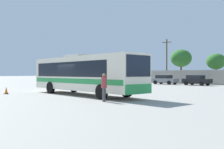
# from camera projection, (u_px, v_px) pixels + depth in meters

# --- Properties ---
(ground_plane) EXTENTS (300.00, 300.00, 0.00)m
(ground_plane) POSITION_uv_depth(u_px,v_px,m) (148.00, 90.00, 28.59)
(ground_plane) COLOR gray
(perimeter_wall) EXTENTS (80.00, 0.30, 2.32)m
(perimeter_wall) POSITION_uv_depth(u_px,v_px,m) (217.00, 77.00, 40.13)
(perimeter_wall) COLOR #9E998C
(perimeter_wall) RESTS_ON ground_plane
(coach_bus_cream_green) EXTENTS (12.31, 2.95, 3.39)m
(coach_bus_cream_green) POSITION_uv_depth(u_px,v_px,m) (83.00, 73.00, 21.57)
(coach_bus_cream_green) COLOR silver
(coach_bus_cream_green) RESTS_ON ground_plane
(attendant_by_bus_door) EXTENTS (0.49, 0.49, 1.79)m
(attendant_by_bus_door) POSITION_uv_depth(u_px,v_px,m) (104.00, 86.00, 16.53)
(attendant_by_bus_door) COLOR #4C4C51
(attendant_by_bus_door) RESTS_ON ground_plane
(vendor_umbrella_near_gate_orange) EXTENTS (1.81, 1.81, 2.09)m
(vendor_umbrella_near_gate_orange) POSITION_uv_depth(u_px,v_px,m) (46.00, 74.00, 34.75)
(vendor_umbrella_near_gate_orange) COLOR gray
(vendor_umbrella_near_gate_orange) RESTS_ON ground_plane
(parked_car_leftmost_silver) EXTENTS (4.65, 2.25, 1.41)m
(parked_car_leftmost_silver) POSITION_uv_depth(u_px,v_px,m) (135.00, 79.00, 46.57)
(parked_car_leftmost_silver) COLOR #B7BABF
(parked_car_leftmost_silver) RESTS_ON ground_plane
(parked_car_second_grey) EXTENTS (4.28, 2.15, 1.51)m
(parked_car_second_grey) POSITION_uv_depth(u_px,v_px,m) (165.00, 79.00, 42.49)
(parked_car_second_grey) COLOR slate
(parked_car_second_grey) RESTS_ON ground_plane
(parked_car_third_black) EXTENTS (4.07, 2.02, 1.52)m
(parked_car_third_black) POSITION_uv_depth(u_px,v_px,m) (196.00, 80.00, 38.66)
(parked_car_third_black) COLOR black
(parked_car_third_black) RESTS_ON ground_plane
(utility_pole_near) EXTENTS (1.79, 0.45, 8.26)m
(utility_pole_near) POSITION_uv_depth(u_px,v_px,m) (167.00, 60.00, 49.08)
(utility_pole_near) COLOR #4C3823
(utility_pole_near) RESTS_ON ground_plane
(roadside_tree_left) EXTENTS (4.00, 4.00, 6.43)m
(roadside_tree_left) POSITION_uv_depth(u_px,v_px,m) (181.00, 58.00, 50.33)
(roadside_tree_left) COLOR brown
(roadside_tree_left) RESTS_ON ground_plane
(roadside_tree_midleft) EXTENTS (3.40, 3.40, 5.39)m
(roadside_tree_midleft) POSITION_uv_depth(u_px,v_px,m) (216.00, 62.00, 46.95)
(roadside_tree_midleft) COLOR brown
(roadside_tree_midleft) RESTS_ON ground_plane
(traffic_cone_on_apron) EXTENTS (0.36, 0.36, 0.64)m
(traffic_cone_on_apron) POSITION_uv_depth(u_px,v_px,m) (6.00, 90.00, 22.56)
(traffic_cone_on_apron) COLOR black
(traffic_cone_on_apron) RESTS_ON ground_plane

